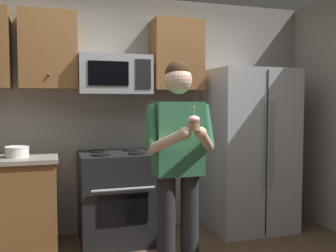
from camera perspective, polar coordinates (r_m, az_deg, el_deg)
name	(u,v)px	position (r m, az deg, el deg)	size (l,w,h in m)	color
wall_back	(124,114)	(4.25, -6.72, 1.78)	(4.40, 0.10, 2.60)	gray
oven_range	(117,197)	(3.95, -7.73, -10.65)	(0.76, 0.70, 0.93)	black
microwave	(114,75)	(3.96, -8.18, 7.72)	(0.74, 0.41, 0.40)	#9EA0A5
refrigerator	(249,150)	(4.34, 12.26, -3.53)	(0.90, 0.75, 1.80)	#B7BABF
cabinet_row_upper	(56,51)	(3.98, -16.67, 10.90)	(2.78, 0.36, 0.76)	brown
bowl_large_white	(17,151)	(3.79, -22.02, -3.62)	(0.22, 0.22, 0.10)	white
person	(179,158)	(2.96, 1.62, -4.91)	(0.60, 0.48, 1.76)	#262628
cupcake	(194,123)	(2.62, 3.98, 0.50)	(0.09, 0.09, 0.17)	#A87F56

